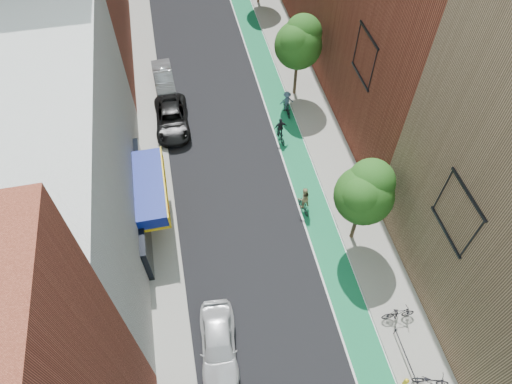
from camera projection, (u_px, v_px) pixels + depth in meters
bike_lane at (269, 81)px, 38.09m from camera, size 2.00×68.00×0.01m
sidewalk_left at (149, 97)px, 36.78m from camera, size 2.00×68.00×0.15m
sidewalk_right at (298, 77)px, 38.35m from camera, size 3.00×68.00×0.15m
building_left_white at (48, 170)px, 24.27m from camera, size 8.00×20.00×12.00m
tree_near at (365, 192)px, 25.05m from camera, size 3.40×3.36×6.42m
tree_mid at (299, 42)px, 33.25m from camera, size 3.55×3.53×6.74m
parked_car_white at (218, 344)px, 23.78m from camera, size 2.31×4.86×1.61m
parked_car_black at (172, 119)px, 34.26m from camera, size 2.56×5.34×1.47m
parked_car_silver at (164, 78)px, 37.22m from camera, size 1.71×4.46×1.45m
cyclist_lane_near at (304, 201)px, 29.35m from camera, size 0.93×1.55×2.03m
cyclist_lane_mid at (280, 132)px, 33.40m from camera, size 0.98×1.77×1.97m
cyclist_lane_far at (287, 104)px, 35.10m from camera, size 1.06×1.85×1.97m
parked_bike_near at (431, 380)px, 22.83m from camera, size 1.94×1.20×0.96m
parked_bike_mid at (398, 313)px, 24.90m from camera, size 1.89×0.64×1.12m
fire_hydrant at (406, 382)px, 22.89m from camera, size 0.24×0.24×0.68m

